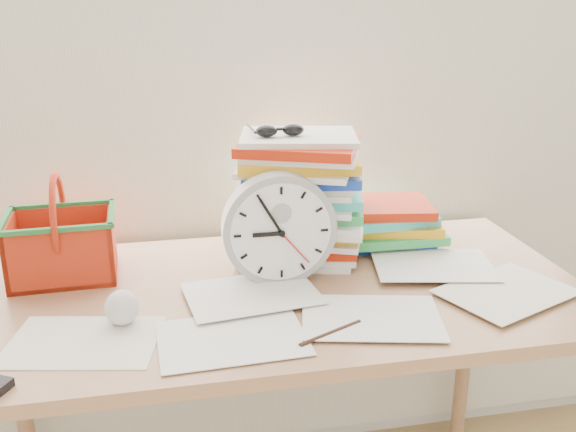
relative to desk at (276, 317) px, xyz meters
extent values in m
cube|color=silver|center=(0.00, 0.40, 0.67)|extent=(4.00, 0.04, 2.70)
cube|color=silver|center=(0.00, 0.38, 0.62)|extent=(2.40, 0.01, 2.50)
cube|color=#9E6F4A|center=(0.00, 0.00, 0.06)|extent=(1.40, 0.70, 0.03)
cylinder|color=#9E6F4A|center=(-0.65, 0.30, -0.32)|extent=(0.04, 0.04, 0.72)
cylinder|color=#9E6F4A|center=(0.65, 0.30, -0.32)|extent=(0.04, 0.04, 0.72)
cylinder|color=#9B9B9D|center=(0.02, 0.03, 0.20)|extent=(0.26, 0.05, 0.26)
sphere|color=silver|center=(-0.33, -0.10, 0.11)|extent=(0.07, 0.07, 0.07)
cylinder|color=black|center=(0.07, -0.23, 0.08)|extent=(0.14, 0.08, 0.01)
camera|label=1|loc=(-0.23, -1.30, 0.70)|focal=40.00mm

